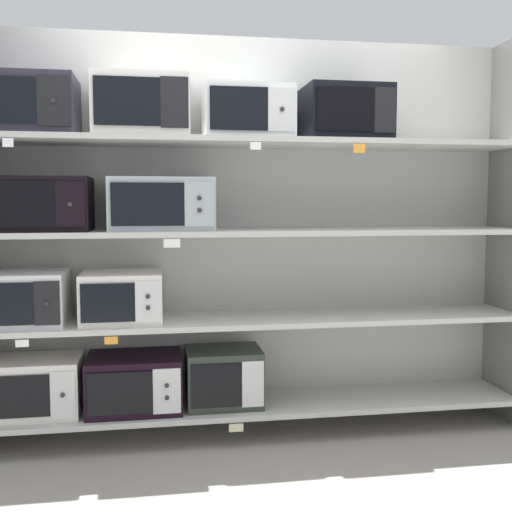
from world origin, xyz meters
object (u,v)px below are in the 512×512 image
object	(u,v)px
microwave_7	(26,106)
microwave_6	(161,204)
microwave_8	(141,108)
microwave_5	(35,204)
microwave_0	(34,387)
microwave_2	(224,377)
microwave_9	(247,113)
microwave_10	(345,114)
microwave_4	(122,297)
microwave_1	(135,382)
microwave_3	(25,298)

from	to	relation	value
microwave_7	microwave_6	bearing A→B (deg)	-0.02
microwave_6	microwave_8	size ratio (longest dim) A/B	1.12
microwave_5	microwave_0	bearing A→B (deg)	179.42
microwave_2	microwave_9	xyz separation A→B (m)	(0.14, -0.00, 1.49)
microwave_2	microwave_8	bearing A→B (deg)	-180.00
microwave_0	microwave_6	size ratio (longest dim) A/B	0.89
microwave_0	microwave_10	size ratio (longest dim) A/B	1.06
microwave_9	microwave_2	bearing A→B (deg)	179.94
microwave_0	microwave_5	bearing A→B (deg)	-0.58
microwave_5	microwave_6	bearing A→B (deg)	0.01
microwave_4	microwave_5	world-z (taller)	microwave_5
microwave_2	microwave_6	bearing A→B (deg)	-179.98
microwave_0	microwave_6	bearing A→B (deg)	-0.02
microwave_2	microwave_9	world-z (taller)	microwave_9
microwave_1	microwave_6	bearing A→B (deg)	-0.04
microwave_1	microwave_9	xyz separation A→B (m)	(0.64, -0.00, 1.50)
microwave_7	microwave_8	xyz separation A→B (m)	(0.59, -0.00, 0.01)
microwave_10	microwave_4	bearing A→B (deg)	180.00
microwave_0	microwave_5	world-z (taller)	microwave_5
microwave_0	microwave_9	xyz separation A→B (m)	(1.18, -0.00, 1.50)
microwave_0	microwave_1	world-z (taller)	microwave_0
microwave_2	microwave_4	world-z (taller)	microwave_4
microwave_1	microwave_6	xyz separation A→B (m)	(0.16, -0.00, 1.00)
microwave_4	microwave_8	size ratio (longest dim) A/B	0.86
microwave_2	microwave_4	xyz separation A→B (m)	(-0.56, -0.00, 0.48)
microwave_7	microwave_8	size ratio (longest dim) A/B	1.02
microwave_7	microwave_5	bearing A→B (deg)	-0.64
microwave_8	microwave_9	world-z (taller)	microwave_8
microwave_5	microwave_1	bearing A→B (deg)	0.03
microwave_9	microwave_0	bearing A→B (deg)	179.99
microwave_1	microwave_4	size ratio (longest dim) A/B	1.19
microwave_3	microwave_9	distance (m)	1.58
microwave_6	microwave_8	bearing A→B (deg)	179.93
microwave_3	microwave_5	size ratio (longest dim) A/B	0.76
microwave_6	microwave_10	xyz separation A→B (m)	(1.04, 0.00, 0.51)
microwave_7	microwave_2	bearing A→B (deg)	-0.00
microwave_0	microwave_4	bearing A→B (deg)	-0.01
microwave_0	microwave_9	distance (m)	1.91
microwave_1	microwave_9	bearing A→B (deg)	-0.01
microwave_2	microwave_3	distance (m)	1.18
microwave_4	microwave_1	bearing A→B (deg)	0.01
microwave_1	microwave_2	bearing A→B (deg)	0.00
microwave_1	microwave_2	world-z (taller)	microwave_2
microwave_0	microwave_4	distance (m)	0.68
microwave_0	microwave_1	bearing A→B (deg)	-0.01
microwave_6	microwave_2	bearing A→B (deg)	0.02
microwave_5	microwave_7	size ratio (longest dim) A/B	1.12
microwave_5	microwave_8	xyz separation A→B (m)	(0.56, 0.00, 0.52)
microwave_1	microwave_7	size ratio (longest dim) A/B	1.00
microwave_2	microwave_5	distance (m)	1.41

